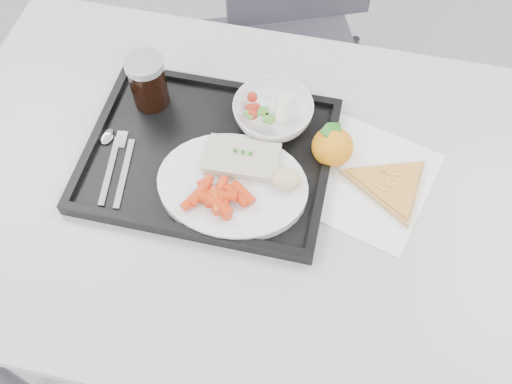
{
  "coord_description": "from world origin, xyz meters",
  "views": [
    {
      "loc": [
        0.14,
        -0.24,
        1.63
      ],
      "look_at": [
        0.02,
        0.27,
        0.77
      ],
      "focal_mm": 40.0,
      "sensor_mm": 36.0,
      "label": 1
    }
  ],
  "objects_px": {
    "tray": "(209,156)",
    "dinner_plate": "(232,185)",
    "salad_bowl": "(273,113)",
    "cola_glass": "(148,81)",
    "chair": "(292,24)",
    "table": "(249,202)",
    "tangerine": "(333,146)",
    "pizza_slice": "(391,186)"
  },
  "relations": [
    {
      "from": "table",
      "to": "pizza_slice",
      "type": "relative_size",
      "value": 5.58
    },
    {
      "from": "tangerine",
      "to": "salad_bowl",
      "type": "bearing_deg",
      "value": 157.3
    },
    {
      "from": "table",
      "to": "salad_bowl",
      "type": "xyz_separation_m",
      "value": [
        0.02,
        0.14,
        0.11
      ]
    },
    {
      "from": "tray",
      "to": "tangerine",
      "type": "bearing_deg",
      "value": 13.06
    },
    {
      "from": "salad_bowl",
      "to": "table",
      "type": "bearing_deg",
      "value": -96.18
    },
    {
      "from": "tray",
      "to": "pizza_slice",
      "type": "bearing_deg",
      "value": 1.14
    },
    {
      "from": "table",
      "to": "tangerine",
      "type": "bearing_deg",
      "value": 33.45
    },
    {
      "from": "table",
      "to": "tray",
      "type": "distance_m",
      "value": 0.12
    },
    {
      "from": "chair",
      "to": "cola_glass",
      "type": "height_order",
      "value": "chair"
    },
    {
      "from": "dinner_plate",
      "to": "tray",
      "type": "bearing_deg",
      "value": 133.91
    },
    {
      "from": "chair",
      "to": "tangerine",
      "type": "height_order",
      "value": "chair"
    },
    {
      "from": "cola_glass",
      "to": "tray",
      "type": "bearing_deg",
      "value": -34.99
    },
    {
      "from": "salad_bowl",
      "to": "tangerine",
      "type": "distance_m",
      "value": 0.13
    },
    {
      "from": "cola_glass",
      "to": "pizza_slice",
      "type": "distance_m",
      "value": 0.49
    },
    {
      "from": "dinner_plate",
      "to": "pizza_slice",
      "type": "distance_m",
      "value": 0.29
    },
    {
      "from": "table",
      "to": "dinner_plate",
      "type": "distance_m",
      "value": 0.1
    },
    {
      "from": "salad_bowl",
      "to": "cola_glass",
      "type": "relative_size",
      "value": 1.41
    },
    {
      "from": "dinner_plate",
      "to": "pizza_slice",
      "type": "bearing_deg",
      "value": 14.28
    },
    {
      "from": "salad_bowl",
      "to": "cola_glass",
      "type": "xyz_separation_m",
      "value": [
        -0.24,
        -0.0,
        0.03
      ]
    },
    {
      "from": "salad_bowl",
      "to": "tangerine",
      "type": "height_order",
      "value": "tangerine"
    },
    {
      "from": "dinner_plate",
      "to": "chair",
      "type": "bearing_deg",
      "value": 90.87
    },
    {
      "from": "table",
      "to": "chair",
      "type": "distance_m",
      "value": 0.68
    },
    {
      "from": "dinner_plate",
      "to": "salad_bowl",
      "type": "relative_size",
      "value": 1.78
    },
    {
      "from": "chair",
      "to": "pizza_slice",
      "type": "xyz_separation_m",
      "value": [
        0.29,
        -0.62,
        0.22
      ]
    },
    {
      "from": "chair",
      "to": "dinner_plate",
      "type": "bearing_deg",
      "value": -89.13
    },
    {
      "from": "chair",
      "to": "tray",
      "type": "height_order",
      "value": "chair"
    },
    {
      "from": "chair",
      "to": "tray",
      "type": "distance_m",
      "value": 0.67
    },
    {
      "from": "tangerine",
      "to": "dinner_plate",
      "type": "bearing_deg",
      "value": -144.37
    },
    {
      "from": "tray",
      "to": "cola_glass",
      "type": "relative_size",
      "value": 4.17
    },
    {
      "from": "table",
      "to": "tangerine",
      "type": "xyz_separation_m",
      "value": [
        0.14,
        0.09,
        0.1
      ]
    },
    {
      "from": "salad_bowl",
      "to": "cola_glass",
      "type": "bearing_deg",
      "value": -179.38
    },
    {
      "from": "table",
      "to": "tangerine",
      "type": "relative_size",
      "value": 12.86
    },
    {
      "from": "tray",
      "to": "dinner_plate",
      "type": "bearing_deg",
      "value": -46.09
    },
    {
      "from": "cola_glass",
      "to": "salad_bowl",
      "type": "bearing_deg",
      "value": 0.62
    },
    {
      "from": "chair",
      "to": "salad_bowl",
      "type": "bearing_deg",
      "value": -84.65
    },
    {
      "from": "chair",
      "to": "tray",
      "type": "relative_size",
      "value": 2.07
    },
    {
      "from": "dinner_plate",
      "to": "cola_glass",
      "type": "xyz_separation_m",
      "value": [
        -0.2,
        0.16,
        0.05
      ]
    },
    {
      "from": "tray",
      "to": "dinner_plate",
      "type": "xyz_separation_m",
      "value": [
        0.06,
        -0.06,
        0.02
      ]
    },
    {
      "from": "tangerine",
      "to": "pizza_slice",
      "type": "height_order",
      "value": "tangerine"
    },
    {
      "from": "dinner_plate",
      "to": "tangerine",
      "type": "bearing_deg",
      "value": 35.63
    },
    {
      "from": "chair",
      "to": "tangerine",
      "type": "relative_size",
      "value": 9.97
    },
    {
      "from": "tangerine",
      "to": "cola_glass",
      "type": "bearing_deg",
      "value": 172.43
    }
  ]
}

